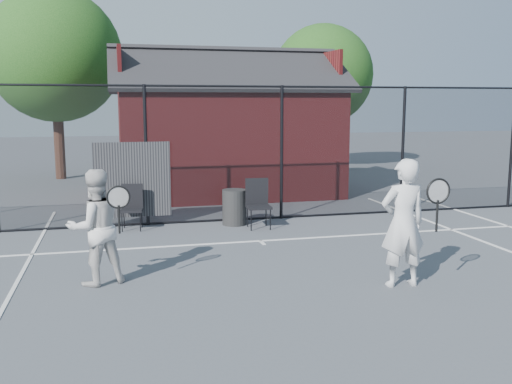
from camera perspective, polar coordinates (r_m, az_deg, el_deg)
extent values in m
plane|color=#494D53|center=(8.17, 5.75, -9.80)|extent=(80.00, 80.00, 0.00)
cube|color=silver|center=(10.93, 0.45, -4.90)|extent=(11.00, 0.06, 0.01)
cube|color=silver|center=(10.79, 0.65, -5.09)|extent=(0.06, 0.30, 0.01)
cylinder|color=black|center=(12.35, -10.93, 3.57)|extent=(0.07, 0.07, 3.00)
cylinder|color=black|center=(12.85, 2.57, 3.92)|extent=(0.07, 0.07, 3.00)
cylinder|color=black|center=(14.00, 14.46, 4.06)|extent=(0.07, 0.07, 3.00)
cylinder|color=black|center=(15.65, 24.20, 4.04)|extent=(0.07, 0.07, 3.00)
cylinder|color=black|center=(12.56, -1.83, 10.52)|extent=(22.00, 0.04, 0.04)
cylinder|color=black|center=(12.82, -1.77, -2.73)|extent=(22.00, 0.04, 0.04)
cube|color=black|center=(12.61, -1.80, 3.83)|extent=(22.00, 3.00, 0.01)
cube|color=black|center=(12.37, -12.25, 1.20)|extent=(1.60, 0.04, 1.60)
cube|color=maroon|center=(16.62, -3.02, 5.05)|extent=(6.00, 4.00, 3.00)
cube|color=black|center=(15.62, -2.37, 12.26)|extent=(6.50, 2.36, 1.32)
cube|color=black|center=(17.59, -3.71, 11.88)|extent=(6.50, 2.36, 1.32)
cube|color=maroon|center=(16.31, -13.54, 11.89)|extent=(0.10, 2.80, 1.06)
cube|color=maroon|center=(17.40, 6.71, 11.87)|extent=(0.10, 2.80, 1.06)
cylinder|color=black|center=(20.91, -19.07, 4.70)|extent=(0.36, 0.36, 2.52)
sphere|color=#174212|center=(20.92, -19.49, 12.75)|extent=(4.48, 4.48, 4.48)
cylinder|color=black|center=(23.30, 6.58, 5.16)|extent=(0.36, 0.36, 2.23)
sphere|color=#174212|center=(23.27, 6.70, 11.57)|extent=(3.97, 3.97, 3.97)
imported|color=silver|center=(8.38, 14.48, -3.03)|extent=(0.68, 0.45, 1.85)
torus|color=black|center=(8.13, 17.76, 0.09)|extent=(0.36, 0.03, 0.36)
cylinder|color=black|center=(8.18, 17.65, -2.30)|extent=(0.03, 0.03, 0.44)
imported|color=silver|center=(8.53, -15.77, -3.42)|extent=(0.99, 0.88, 1.68)
torus|color=black|center=(8.11, -13.61, -0.50)|extent=(0.33, 0.03, 0.33)
cylinder|color=black|center=(8.16, -13.53, -2.68)|extent=(0.03, 0.03, 0.40)
cube|color=black|center=(12.08, -12.33, -1.58)|extent=(0.50, 0.51, 0.92)
cube|color=black|center=(11.92, 0.28, -1.27)|extent=(0.51, 0.53, 1.02)
cylinder|color=#252525|center=(12.33, -2.17, -1.53)|extent=(0.59, 0.59, 0.76)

